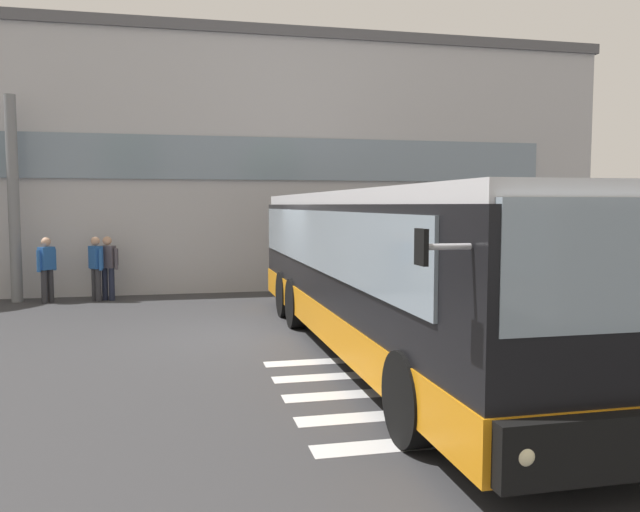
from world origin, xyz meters
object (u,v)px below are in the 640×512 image
Objects in this scene: passenger_near_column at (47,267)px; passenger_by_doorway at (96,265)px; entry_support_column at (14,199)px; bus_main_foreground at (393,275)px; passenger_at_curb_edge at (108,263)px; safety_bollard_yellow at (374,284)px.

passenger_near_column and passenger_by_doorway have the same top height.
entry_support_column is 10.74m from bus_main_foreground.
passenger_by_doorway is 1.00× the size of passenger_at_curb_edge.
passenger_by_doorway and passenger_at_curb_edge have the same top height.
passenger_near_column is 1.00× the size of passenger_by_doorway.
passenger_near_column is at bearing -176.74° from passenger_by_doorway.
bus_main_foreground is 9.87m from passenger_near_column.
passenger_at_curb_edge is at bearing 166.44° from safety_bollard_yellow.
entry_support_column reaches higher than passenger_at_curb_edge.
bus_main_foreground is 9.15m from passenger_by_doorway.
bus_main_foreground is 7.01× the size of passenger_near_column.
bus_main_foreground reaches higher than passenger_at_curb_edge.
passenger_near_column is 1.86× the size of safety_bollard_yellow.
passenger_at_curb_edge is 6.95m from safety_bollard_yellow.
passenger_near_column is 1.00× the size of passenger_at_curb_edge.
safety_bollard_yellow is at bearing -12.21° from passenger_by_doorway.
passenger_by_doorway is at bearing -161.05° from passenger_at_curb_edge.
passenger_at_curb_edge is at bearing -4.36° from entry_support_column.
entry_support_column is at bearing 168.71° from safety_bollard_yellow.
entry_support_column is at bearing 175.64° from passenger_at_curb_edge.
passenger_at_curb_edge is (-5.29, 7.34, -0.37)m from bus_main_foreground.
passenger_at_curb_edge is 1.86× the size of safety_bollard_yellow.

